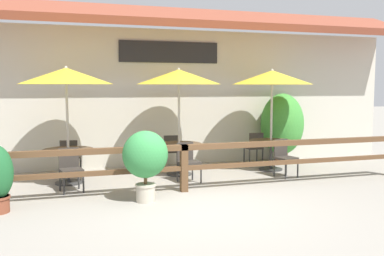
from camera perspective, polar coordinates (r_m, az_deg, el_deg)
ground_plane at (r=7.72m, az=1.12°, el=-10.27°), size 60.00×60.00×0.00m
building_facade at (r=11.40m, az=-5.35°, el=5.85°), size 14.28×1.49×4.23m
patio_railing at (r=8.55m, az=-1.07°, el=-3.94°), size 10.40×0.14×0.95m
patio_umbrella_near at (r=9.55m, az=-16.44°, el=6.64°), size 1.99×1.99×2.54m
dining_table_near at (r=9.66m, az=-16.16°, el=-3.59°), size 1.09×1.09×0.75m
chair_near_streetside at (r=8.95m, az=-15.91°, el=-5.04°), size 0.50×0.50×0.87m
chair_near_wallside at (r=10.41m, az=-15.94°, el=-3.57°), size 0.51×0.51×0.87m
patio_umbrella_middle at (r=10.08m, az=-1.77°, el=6.80°), size 1.99×1.99×2.54m
dining_table_middle at (r=10.19m, az=-1.74°, el=-2.90°), size 1.09×1.09×0.75m
chair_middle_streetside at (r=9.43m, az=-0.57°, el=-4.29°), size 0.50×0.50×0.87m
chair_middle_wallside at (r=10.99m, az=-2.80°, el=-2.89°), size 0.47×0.47×0.87m
patio_umbrella_far at (r=10.87m, az=10.64°, el=6.62°), size 1.99×1.99×2.54m
dining_table_far at (r=10.97m, az=10.48°, el=-2.38°), size 1.09×1.09×0.75m
chair_far_streetside at (r=10.23m, az=12.19°, el=-3.64°), size 0.51×0.51×0.87m
chair_far_wallside at (r=11.69m, az=8.31°, el=-2.43°), size 0.43×0.43×0.87m
potted_plant_broad_leaf at (r=7.83m, az=-6.25°, el=-3.91°), size 0.83×0.75×1.31m
potted_plant_tall_tropical at (r=12.18m, az=11.93°, el=0.45°), size 1.22×1.10×1.91m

